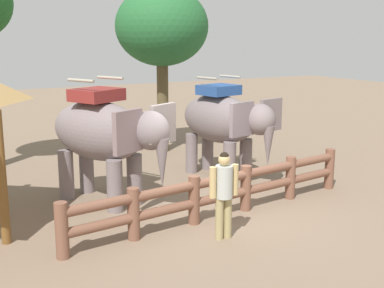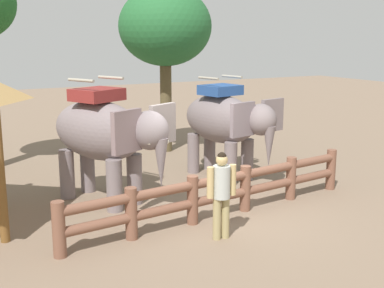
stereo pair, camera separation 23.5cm
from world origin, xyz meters
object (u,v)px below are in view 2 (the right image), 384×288
object	(u,v)px
log_fence	(220,191)
elephant_near_left	(105,134)
elephant_center	(225,122)
tree_far_left	(165,28)
tourist_woman_in_black	(221,189)

from	to	relation	value
log_fence	elephant_near_left	xyz separation A→B (m)	(-1.86, 2.12, 1.07)
log_fence	elephant_center	size ratio (longest dim) A/B	2.22
tree_far_left	elephant_near_left	bearing A→B (deg)	-129.55
log_fence	tree_far_left	world-z (taller)	tree_far_left
log_fence	tourist_woman_in_black	size ratio (longest dim) A/B	4.28
elephant_near_left	tree_far_left	xyz separation A→B (m)	(3.63, 4.39, 2.50)
log_fence	tourist_woman_in_black	bearing A→B (deg)	-119.90
log_fence	elephant_near_left	world-z (taller)	elephant_near_left
tourist_woman_in_black	elephant_near_left	bearing A→B (deg)	111.44
tree_far_left	tourist_woman_in_black	bearing A→B (deg)	-107.42
elephant_center	tree_far_left	size ratio (longest dim) A/B	0.61
elephant_near_left	tree_far_left	size ratio (longest dim) A/B	0.63
elephant_near_left	tree_far_left	bearing A→B (deg)	50.45
elephant_center	tourist_woman_in_black	world-z (taller)	elephant_center
tourist_woman_in_black	elephant_center	bearing A→B (deg)	57.47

